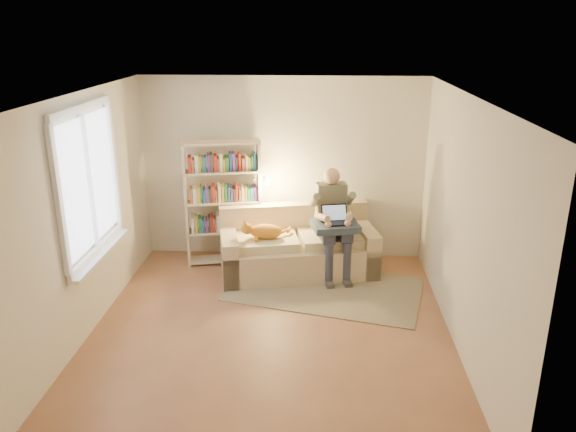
# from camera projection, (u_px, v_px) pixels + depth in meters

# --- Properties ---
(floor) EXTENTS (4.50, 4.50, 0.00)m
(floor) POSITION_uv_depth(u_px,v_px,m) (270.00, 331.00, 6.28)
(floor) COLOR brown
(floor) RESTS_ON ground
(ceiling) EXTENTS (4.00, 4.50, 0.02)m
(ceiling) POSITION_uv_depth(u_px,v_px,m) (268.00, 96.00, 5.44)
(ceiling) COLOR white
(ceiling) RESTS_ON wall_back
(wall_left) EXTENTS (0.02, 4.50, 2.60)m
(wall_left) POSITION_uv_depth(u_px,v_px,m) (82.00, 218.00, 5.97)
(wall_left) COLOR silver
(wall_left) RESTS_ON floor
(wall_right) EXTENTS (0.02, 4.50, 2.60)m
(wall_right) POSITION_uv_depth(u_px,v_px,m) (463.00, 226.00, 5.75)
(wall_right) COLOR silver
(wall_right) RESTS_ON floor
(wall_back) EXTENTS (4.00, 0.02, 2.60)m
(wall_back) POSITION_uv_depth(u_px,v_px,m) (283.00, 169.00, 7.98)
(wall_back) COLOR silver
(wall_back) RESTS_ON floor
(wall_front) EXTENTS (4.00, 0.02, 2.60)m
(wall_front) POSITION_uv_depth(u_px,v_px,m) (239.00, 335.00, 3.74)
(wall_front) COLOR silver
(wall_front) RESTS_ON floor
(window) EXTENTS (0.12, 1.52, 1.69)m
(window) POSITION_uv_depth(u_px,v_px,m) (94.00, 206.00, 6.13)
(window) COLOR white
(window) RESTS_ON wall_left
(sofa) EXTENTS (2.23, 1.35, 0.89)m
(sofa) POSITION_uv_depth(u_px,v_px,m) (298.00, 249.00, 7.71)
(sofa) COLOR beige
(sofa) RESTS_ON floor
(person) EXTENTS (0.51, 0.70, 1.46)m
(person) POSITION_uv_depth(u_px,v_px,m) (333.00, 217.00, 7.46)
(person) COLOR #6F715B
(person) RESTS_ON sofa
(cat) EXTENTS (0.64, 0.33, 0.24)m
(cat) POSITION_uv_depth(u_px,v_px,m) (262.00, 231.00, 7.40)
(cat) COLOR #FFA631
(cat) RESTS_ON sofa
(blanket) EXTENTS (0.67, 0.59, 0.09)m
(blanket) POSITION_uv_depth(u_px,v_px,m) (335.00, 226.00, 7.36)
(blanket) COLOR #2D3B4E
(blanket) RESTS_ON person
(laptop) EXTENTS (0.39, 0.36, 0.28)m
(laptop) POSITION_uv_depth(u_px,v_px,m) (335.00, 218.00, 7.34)
(laptop) COLOR black
(laptop) RESTS_ON blanket
(bookshelf) EXTENTS (1.21, 0.48, 1.78)m
(bookshelf) POSITION_uv_depth(u_px,v_px,m) (223.00, 197.00, 7.80)
(bookshelf) COLOR beige
(bookshelf) RESTS_ON floor
(rug) EXTENTS (2.67, 1.96, 0.01)m
(rug) POSITION_uv_depth(u_px,v_px,m) (325.00, 289.00, 7.27)
(rug) COLOR gray
(rug) RESTS_ON floor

